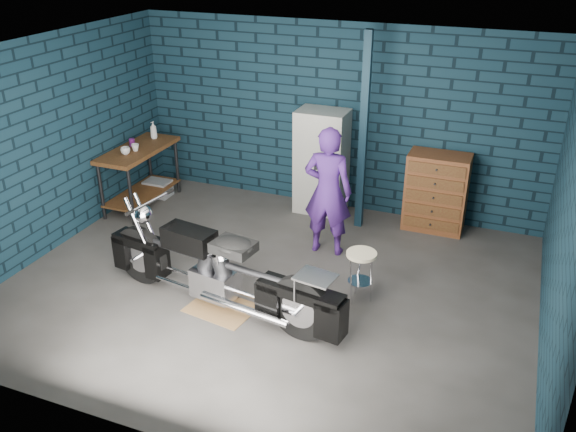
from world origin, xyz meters
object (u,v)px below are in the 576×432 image
(locker, at_px, (321,162))
(shop_stool, at_px, (360,277))
(motorcycle, at_px, (219,265))
(workbench, at_px, (141,177))
(person, at_px, (328,191))
(tool_chest, at_px, (436,193))
(storage_bin, at_px, (158,188))

(locker, xyz_separation_m, shop_stool, (1.19, -2.12, -0.45))
(motorcycle, bearing_deg, locker, 95.12)
(workbench, xyz_separation_m, person, (3.04, -0.34, 0.39))
(tool_chest, bearing_deg, person, -135.67)
(workbench, bearing_deg, shop_stool, -19.13)
(person, distance_m, locker, 1.26)
(workbench, xyz_separation_m, motorcycle, (2.37, -2.03, 0.11))
(person, xyz_separation_m, storage_bin, (-3.02, 0.72, -0.72))
(storage_bin, height_order, shop_stool, shop_stool)
(workbench, relative_size, motorcycle, 0.55)
(tool_chest, bearing_deg, workbench, -169.01)
(workbench, height_order, tool_chest, tool_chest)
(motorcycle, bearing_deg, storage_bin, 143.13)
(storage_bin, xyz_separation_m, shop_stool, (3.73, -1.68, 0.19))
(locker, distance_m, tool_chest, 1.68)
(person, height_order, tool_chest, person)
(workbench, relative_size, shop_stool, 2.27)
(workbench, height_order, storage_bin, workbench)
(motorcycle, xyz_separation_m, person, (0.67, 1.70, 0.28))
(storage_bin, relative_size, locker, 0.26)
(workbench, height_order, person, person)
(person, distance_m, shop_stool, 1.31)
(storage_bin, xyz_separation_m, locker, (2.54, 0.44, 0.64))
(workbench, distance_m, locker, 2.71)
(locker, bearing_deg, person, -67.62)
(motorcycle, relative_size, tool_chest, 2.33)
(person, bearing_deg, shop_stool, 123.34)
(motorcycle, relative_size, locker, 1.67)
(tool_chest, bearing_deg, locker, 180.00)
(workbench, xyz_separation_m, locker, (2.56, 0.82, 0.31))
(shop_stool, bearing_deg, locker, 119.33)
(storage_bin, relative_size, tool_chest, 0.36)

